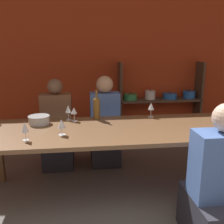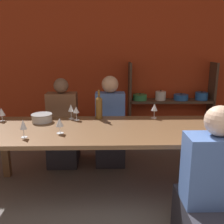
{
  "view_description": "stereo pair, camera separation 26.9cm",
  "coord_description": "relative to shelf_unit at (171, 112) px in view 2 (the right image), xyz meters",
  "views": [
    {
      "loc": [
        -0.31,
        -0.64,
        1.59
      ],
      "look_at": [
        0.01,
        2.04,
        0.9
      ],
      "focal_mm": 42.0,
      "sensor_mm": 36.0,
      "label": 1
    },
    {
      "loc": [
        -0.05,
        -0.66,
        1.59
      ],
      "look_at": [
        0.01,
        2.04,
        0.9
      ],
      "focal_mm": 42.0,
      "sensor_mm": 36.0,
      "label": 2
    }
  ],
  "objects": [
    {
      "name": "wine_bottle_green",
      "position": [
        -1.19,
        -1.31,
        0.41
      ],
      "size": [
        0.08,
        0.08,
        0.34
      ],
      "color": "brown",
      "rests_on": "dining_table"
    },
    {
      "name": "wine_glass_white_b",
      "position": [
        -1.52,
        -1.32,
        0.39
      ],
      "size": [
        0.07,
        0.07,
        0.17
      ],
      "color": "white",
      "rests_on": "dining_table"
    },
    {
      "name": "wine_glass_red_a",
      "position": [
        -1.45,
        -1.37,
        0.38
      ],
      "size": [
        0.07,
        0.07,
        0.16
      ],
      "color": "white",
      "rests_on": "dining_table"
    },
    {
      "name": "person_far_a",
      "position": [
        -1.06,
        -0.88,
        -0.03
      ],
      "size": [
        0.39,
        0.49,
        1.2
      ],
      "rotation": [
        0.0,
        0.0,
        3.14
      ],
      "color": "#2D2D38",
      "rests_on": "ground_plane"
    },
    {
      "name": "wine_glass_red_c",
      "position": [
        -2.29,
        -1.39,
        0.37
      ],
      "size": [
        0.08,
        0.08,
        0.15
      ],
      "color": "white",
      "rests_on": "dining_table"
    },
    {
      "name": "wine_glass_empty_a",
      "position": [
        -1.56,
        -1.84,
        0.38
      ],
      "size": [
        0.07,
        0.07,
        0.16
      ],
      "color": "white",
      "rests_on": "dining_table"
    },
    {
      "name": "wine_glass_white_a",
      "position": [
        -1.88,
        -1.95,
        0.39
      ],
      "size": [
        0.06,
        0.06,
        0.18
      ],
      "color": "white",
      "rests_on": "dining_table"
    },
    {
      "name": "mixing_bowl",
      "position": [
        -1.83,
        -1.43,
        0.32
      ],
      "size": [
        0.24,
        0.24,
        0.09
      ],
      "color": "#B7BABC",
      "rests_on": "dining_table"
    },
    {
      "name": "person_far_b",
      "position": [
        -1.69,
        -0.9,
        -0.05
      ],
      "size": [
        0.39,
        0.49,
        1.17
      ],
      "rotation": [
        0.0,
        0.0,
        3.14
      ],
      "color": "#2D2D38",
      "rests_on": "ground_plane"
    },
    {
      "name": "wine_glass_red_b",
      "position": [
        -0.54,
        -1.31,
        0.39
      ],
      "size": [
        0.07,
        0.07,
        0.17
      ],
      "color": "white",
      "rests_on": "dining_table"
    },
    {
      "name": "dining_table",
      "position": [
        -1.04,
        -1.69,
        0.19
      ],
      "size": [
        2.75,
        0.96,
        0.75
      ],
      "color": "brown",
      "rests_on": "ground_plane"
    },
    {
      "name": "person_near_a",
      "position": [
        -0.29,
        -2.52,
        -0.06
      ],
      "size": [
        0.45,
        0.57,
        1.17
      ],
      "color": "#2D2D38",
      "rests_on": "ground_plane"
    },
    {
      "name": "shelf_unit",
      "position": [
        0.0,
        0.0,
        0.0
      ],
      "size": [
        1.42,
        0.3,
        1.31
      ],
      "color": "#4C3828",
      "rests_on": "ground_plane"
    },
    {
      "name": "wall_back_red",
      "position": [
        -1.05,
        0.2,
        0.87
      ],
      "size": [
        8.8,
        0.06,
        2.7
      ],
      "color": "#B23819",
      "rests_on": "ground_plane"
    }
  ]
}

